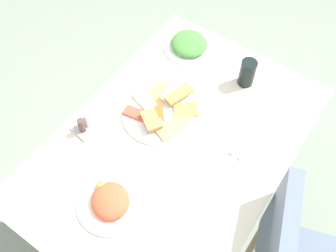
{
  "coord_description": "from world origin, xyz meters",
  "views": [
    {
      "loc": [
        0.65,
        0.43,
        2.01
      ],
      "look_at": [
        -0.03,
        -0.05,
        0.77
      ],
      "focal_mm": 41.63,
      "sensor_mm": 36.0,
      "label": 1
    }
  ],
  "objects_px": {
    "fork": "(247,139)",
    "spoon": "(255,144)",
    "salad_plate_rice": "(189,44)",
    "paper_napkin": "(251,142)",
    "dining_table": "(174,152)",
    "soda_can": "(247,73)",
    "pide_platter": "(160,112)",
    "condiment_caddy": "(85,125)",
    "salad_plate_greens": "(110,201)"
  },
  "relations": [
    {
      "from": "dining_table",
      "to": "spoon",
      "type": "distance_m",
      "value": 0.32
    },
    {
      "from": "paper_napkin",
      "to": "condiment_caddy",
      "type": "height_order",
      "value": "condiment_caddy"
    },
    {
      "from": "salad_plate_greens",
      "to": "spoon",
      "type": "bearing_deg",
      "value": 149.09
    },
    {
      "from": "fork",
      "to": "spoon",
      "type": "height_order",
      "value": "same"
    },
    {
      "from": "dining_table",
      "to": "paper_napkin",
      "type": "relative_size",
      "value": 9.35
    },
    {
      "from": "fork",
      "to": "dining_table",
      "type": "bearing_deg",
      "value": -41.92
    },
    {
      "from": "salad_plate_rice",
      "to": "paper_napkin",
      "type": "xyz_separation_m",
      "value": [
        0.29,
        0.47,
        -0.02
      ]
    },
    {
      "from": "fork",
      "to": "condiment_caddy",
      "type": "bearing_deg",
      "value": -47.8
    },
    {
      "from": "paper_napkin",
      "to": "spoon",
      "type": "distance_m",
      "value": 0.02
    },
    {
      "from": "dining_table",
      "to": "soda_can",
      "type": "relative_size",
      "value": 9.74
    },
    {
      "from": "fork",
      "to": "salad_plate_greens",
      "type": "bearing_deg",
      "value": -15.75
    },
    {
      "from": "dining_table",
      "to": "fork",
      "type": "height_order",
      "value": "fork"
    },
    {
      "from": "soda_can",
      "to": "spoon",
      "type": "height_order",
      "value": "soda_can"
    },
    {
      "from": "pide_platter",
      "to": "paper_napkin",
      "type": "bearing_deg",
      "value": 103.97
    },
    {
      "from": "paper_napkin",
      "to": "spoon",
      "type": "bearing_deg",
      "value": 90.0
    },
    {
      "from": "spoon",
      "to": "dining_table",
      "type": "bearing_deg",
      "value": -45.45
    },
    {
      "from": "pide_platter",
      "to": "soda_can",
      "type": "height_order",
      "value": "soda_can"
    },
    {
      "from": "pide_platter",
      "to": "paper_napkin",
      "type": "xyz_separation_m",
      "value": [
        -0.09,
        0.36,
        -0.01
      ]
    },
    {
      "from": "salad_plate_greens",
      "to": "paper_napkin",
      "type": "bearing_deg",
      "value": 150.64
    },
    {
      "from": "fork",
      "to": "paper_napkin",
      "type": "bearing_deg",
      "value": 102.01
    },
    {
      "from": "paper_napkin",
      "to": "spoon",
      "type": "xyz_separation_m",
      "value": [
        0.0,
        0.02,
        0.0
      ]
    },
    {
      "from": "dining_table",
      "to": "pide_platter",
      "type": "relative_size",
      "value": 3.65
    },
    {
      "from": "dining_table",
      "to": "salad_plate_rice",
      "type": "distance_m",
      "value": 0.52
    },
    {
      "from": "pide_platter",
      "to": "condiment_caddy",
      "type": "bearing_deg",
      "value": -40.96
    },
    {
      "from": "paper_napkin",
      "to": "spoon",
      "type": "relative_size",
      "value": 0.66
    },
    {
      "from": "pide_platter",
      "to": "fork",
      "type": "bearing_deg",
      "value": 104.67
    },
    {
      "from": "pide_platter",
      "to": "salad_plate_rice",
      "type": "height_order",
      "value": "salad_plate_rice"
    },
    {
      "from": "salad_plate_greens",
      "to": "condiment_caddy",
      "type": "bearing_deg",
      "value": -123.58
    },
    {
      "from": "paper_napkin",
      "to": "condiment_caddy",
      "type": "distance_m",
      "value": 0.64
    },
    {
      "from": "dining_table",
      "to": "fork",
      "type": "relative_size",
      "value": 6.34
    },
    {
      "from": "salad_plate_greens",
      "to": "dining_table",
      "type": "bearing_deg",
      "value": 173.65
    },
    {
      "from": "dining_table",
      "to": "pide_platter",
      "type": "bearing_deg",
      "value": -121.32
    },
    {
      "from": "pide_platter",
      "to": "fork",
      "type": "height_order",
      "value": "pide_platter"
    },
    {
      "from": "salad_plate_greens",
      "to": "soda_can",
      "type": "height_order",
      "value": "soda_can"
    },
    {
      "from": "salad_plate_greens",
      "to": "soda_can",
      "type": "bearing_deg",
      "value": 171.12
    },
    {
      "from": "soda_can",
      "to": "fork",
      "type": "distance_m",
      "value": 0.3
    },
    {
      "from": "fork",
      "to": "soda_can",
      "type": "bearing_deg",
      "value": -137.88
    },
    {
      "from": "salad_plate_rice",
      "to": "fork",
      "type": "relative_size",
      "value": 1.26
    },
    {
      "from": "paper_napkin",
      "to": "soda_can",
      "type": "bearing_deg",
      "value": -146.91
    },
    {
      "from": "salad_plate_rice",
      "to": "spoon",
      "type": "relative_size",
      "value": 1.24
    },
    {
      "from": "pide_platter",
      "to": "salad_plate_greens",
      "type": "distance_m",
      "value": 0.42
    },
    {
      "from": "soda_can",
      "to": "spoon",
      "type": "distance_m",
      "value": 0.31
    },
    {
      "from": "soda_can",
      "to": "fork",
      "type": "bearing_deg",
      "value": 30.11
    },
    {
      "from": "salad_plate_rice",
      "to": "fork",
      "type": "height_order",
      "value": "salad_plate_rice"
    },
    {
      "from": "salad_plate_greens",
      "to": "spoon",
      "type": "distance_m",
      "value": 0.58
    },
    {
      "from": "dining_table",
      "to": "paper_napkin",
      "type": "distance_m",
      "value": 0.3
    },
    {
      "from": "dining_table",
      "to": "soda_can",
      "type": "bearing_deg",
      "value": 169.11
    },
    {
      "from": "salad_plate_rice",
      "to": "condiment_caddy",
      "type": "distance_m",
      "value": 0.61
    },
    {
      "from": "paper_napkin",
      "to": "spoon",
      "type": "height_order",
      "value": "spoon"
    },
    {
      "from": "salad_plate_greens",
      "to": "condiment_caddy",
      "type": "height_order",
      "value": "condiment_caddy"
    }
  ]
}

